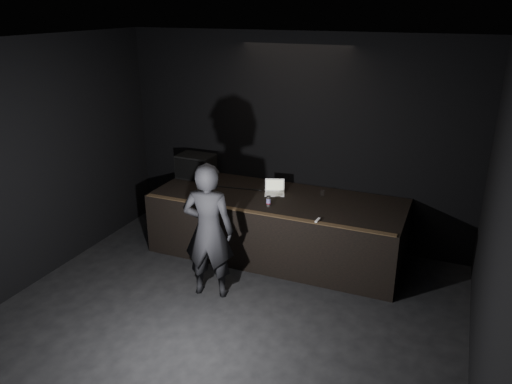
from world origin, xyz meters
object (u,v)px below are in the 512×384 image
at_px(stage_riser, 277,226).
at_px(beer_can, 269,201).
at_px(stage_monitor, 196,166).
at_px(person, 209,231).
at_px(laptop, 275,190).

xyz_separation_m(stage_riser, beer_can, (0.00, -0.39, 0.58)).
relative_size(stage_monitor, beer_can, 3.87).
xyz_separation_m(stage_monitor, beer_can, (1.67, -0.75, -0.13)).
bearing_deg(beer_can, stage_riser, 90.23).
height_order(stage_monitor, person, person).
bearing_deg(laptop, beer_can, -98.61).
distance_m(beer_can, person, 1.19).
bearing_deg(stage_monitor, person, -55.67).
height_order(laptop, person, person).
height_order(stage_monitor, beer_can, stage_monitor).
xyz_separation_m(stage_monitor, laptop, (1.56, -0.20, -0.15)).
relative_size(stage_riser, laptop, 10.26).
relative_size(stage_monitor, person, 0.32).
xyz_separation_m(beer_can, person, (-0.46, -1.09, -0.11)).
bearing_deg(stage_riser, stage_monitor, 167.81).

